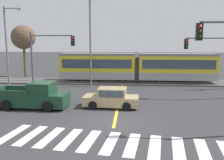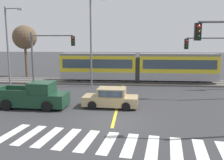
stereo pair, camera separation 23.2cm
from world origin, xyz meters
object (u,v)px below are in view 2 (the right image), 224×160
Objects in this scene: traffic_light_mid_right at (216,55)px; street_lamp_centre at (92,38)px; pickup_truck at (34,97)px; traffic_light_mid_left at (47,53)px; sedan_crossing at (111,98)px; light_rail_tram at (137,66)px; street_lamp_west at (9,42)px; bare_tree_far_west at (25,38)px.

street_lamp_centre reaches higher than traffic_light_mid_right.
pickup_truck is 5.70m from traffic_light_mid_left.
sedan_crossing is 10.12m from street_lamp_centre.
sedan_crossing is 0.78× the size of pickup_truck.
sedan_crossing is 10.06m from traffic_light_mid_right.
street_lamp_west is at bearing -168.05° from light_rail_tram.
light_rail_tram is at bearing 11.95° from street_lamp_west.
bare_tree_far_west is at bearing 123.75° from traffic_light_mid_left.
sedan_crossing is at bearing -33.21° from street_lamp_west.
pickup_truck is at bearing -174.05° from sedan_crossing.
sedan_crossing is at bearing -32.57° from traffic_light_mid_left.
pickup_truck is 0.62× the size of street_lamp_west.
traffic_light_mid_left is 5.80m from street_lamp_centre.
traffic_light_mid_right reaches higher than pickup_truck.
traffic_light_mid_right reaches higher than sedan_crossing.
bare_tree_far_west reaches higher than traffic_light_mid_right.
traffic_light_mid_left is 15.26m from traffic_light_mid_right.
traffic_light_mid_right is at bearing -11.66° from street_lamp_west.
traffic_light_mid_right is 0.60× the size of street_lamp_centre.
light_rail_tram is 14.24m from pickup_truck.
bare_tree_far_west is (-1.35, 6.82, 0.61)m from street_lamp_west.
bare_tree_far_west reaches higher than traffic_light_mid_left.
street_lamp_west is at bearing 146.09° from traffic_light_mid_left.
street_lamp_centre reaches higher than traffic_light_mid_left.
traffic_light_mid_right reaches higher than traffic_light_mid_left.
traffic_light_mid_left is (-8.61, -6.97, 1.93)m from light_rail_tram.
traffic_light_mid_left is 0.81× the size of bare_tree_far_west.
sedan_crossing is 0.49× the size of street_lamp_west.
sedan_crossing is 20.73m from bare_tree_far_west.
street_lamp_centre is at bearing 157.78° from traffic_light_mid_right.
pickup_truck is 17.93m from bare_tree_far_west.
traffic_light_mid_left reaches higher than light_rail_tram.
traffic_light_mid_left is at bearing -141.03° from light_rail_tram.
light_rail_tram is 4.32× the size of sedan_crossing.
traffic_light_mid_right is 0.67× the size of street_lamp_west.
street_lamp_west is at bearing 146.79° from sedan_crossing.
traffic_light_mid_left is (-0.57, 4.73, 3.14)m from pickup_truck.
pickup_truck is 0.56× the size of street_lamp_centre.
pickup_truck is at bearing -124.50° from light_rail_tram.
street_lamp_centre reaches higher than sedan_crossing.
traffic_light_mid_left reaches higher than sedan_crossing.
traffic_light_mid_left is at bearing 96.91° from pickup_truck.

